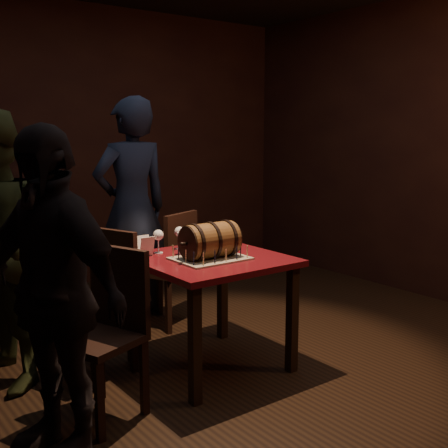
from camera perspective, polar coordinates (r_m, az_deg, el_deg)
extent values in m
plane|color=black|center=(3.93, -0.10, -13.94)|extent=(5.00, 5.00, 0.00)
cube|color=black|center=(5.81, -15.13, 7.54)|extent=(5.00, 0.04, 2.80)
cube|color=black|center=(5.49, 21.51, 7.11)|extent=(0.04, 5.00, 2.80)
cube|color=#4C0C14|center=(3.66, -1.40, -3.69)|extent=(0.90, 0.90, 0.04)
cube|color=black|center=(3.27, -2.98, -12.24)|extent=(0.06, 0.06, 0.71)
cube|color=black|center=(3.72, 6.94, -9.57)|extent=(0.06, 0.06, 0.71)
cube|color=black|center=(3.89, -9.30, -8.77)|extent=(0.06, 0.06, 0.71)
cube|color=black|center=(4.27, -0.17, -6.96)|extent=(0.06, 0.06, 0.71)
cube|color=gray|center=(3.59, -1.41, -3.52)|extent=(0.45, 0.35, 0.01)
cylinder|color=brown|center=(3.57, -1.42, -1.67)|extent=(0.34, 0.22, 0.22)
cylinder|color=black|center=(3.50, -3.08, -1.90)|extent=(0.02, 0.24, 0.24)
cylinder|color=black|center=(3.57, -1.42, -1.67)|extent=(0.02, 0.24, 0.24)
cylinder|color=black|center=(3.64, 0.18, -1.44)|extent=(0.02, 0.24, 0.24)
cylinder|color=black|center=(3.47, -3.74, -2.00)|extent=(0.01, 0.22, 0.22)
cylinder|color=black|center=(3.67, 0.77, -1.36)|extent=(0.01, 0.22, 0.22)
cylinder|color=black|center=(3.46, -4.03, -2.04)|extent=(0.04, 0.02, 0.02)
sphere|color=black|center=(3.45, -4.31, -2.08)|extent=(0.03, 0.03, 0.03)
cylinder|color=#E0C686|center=(3.38, -2.10, -3.55)|extent=(0.01, 0.01, 0.08)
cylinder|color=black|center=(3.37, -2.11, -2.81)|extent=(0.00, 0.00, 0.01)
cylinder|color=black|center=(3.43, -0.93, -3.36)|extent=(0.01, 0.01, 0.08)
cylinder|color=black|center=(3.42, -0.93, -2.63)|extent=(0.00, 0.00, 0.01)
cylinder|color=#E0C686|center=(3.48, 0.20, -3.17)|extent=(0.01, 0.01, 0.08)
cylinder|color=black|center=(3.47, 0.20, -2.45)|extent=(0.00, 0.00, 0.01)
cylinder|color=black|center=(3.53, 1.31, -2.99)|extent=(0.01, 0.01, 0.08)
cylinder|color=black|center=(3.52, 1.31, -2.28)|extent=(0.00, 0.00, 0.01)
cylinder|color=#E0C686|center=(3.58, 2.38, -2.81)|extent=(0.01, 0.01, 0.08)
cylinder|color=black|center=(3.57, 2.38, -2.11)|extent=(0.00, 0.00, 0.01)
cylinder|color=black|center=(3.65, 1.70, -2.59)|extent=(0.01, 0.01, 0.08)
cylinder|color=black|center=(3.64, 1.71, -1.90)|extent=(0.00, 0.00, 0.01)
cylinder|color=#E0C686|center=(3.71, 0.89, -2.37)|extent=(0.01, 0.01, 0.08)
cylinder|color=black|center=(3.70, 0.89, -1.69)|extent=(0.00, 0.00, 0.01)
cylinder|color=black|center=(3.78, 0.10, -2.16)|extent=(0.01, 0.01, 0.08)
cylinder|color=black|center=(3.77, 0.10, -1.49)|extent=(0.00, 0.00, 0.01)
cylinder|color=#E0C686|center=(3.79, -0.80, -2.14)|extent=(0.01, 0.01, 0.08)
cylinder|color=black|center=(3.78, -0.81, -1.47)|extent=(0.00, 0.00, 0.01)
cylinder|color=black|center=(3.74, -1.86, -2.29)|extent=(0.01, 0.01, 0.08)
cylinder|color=black|center=(3.73, -1.86, -1.61)|extent=(0.00, 0.00, 0.01)
cylinder|color=#E0C686|center=(3.69, -2.94, -2.45)|extent=(0.01, 0.01, 0.08)
cylinder|color=black|center=(3.68, -2.95, -1.77)|extent=(0.00, 0.00, 0.01)
cylinder|color=black|center=(3.64, -4.05, -2.61)|extent=(0.01, 0.01, 0.08)
cylinder|color=black|center=(3.64, -4.06, -1.92)|extent=(0.00, 0.00, 0.01)
cylinder|color=#E0C686|center=(3.60, -5.19, -2.78)|extent=(0.01, 0.01, 0.08)
cylinder|color=black|center=(3.59, -5.20, -2.08)|extent=(0.00, 0.00, 0.01)
cylinder|color=black|center=(3.53, -4.63, -3.01)|extent=(0.01, 0.01, 0.08)
cylinder|color=black|center=(3.52, -4.64, -2.30)|extent=(0.00, 0.00, 0.01)
cylinder|color=#E0C686|center=(3.46, -3.88, -3.26)|extent=(0.01, 0.01, 0.08)
cylinder|color=black|center=(3.45, -3.89, -2.53)|extent=(0.00, 0.00, 0.01)
cylinder|color=black|center=(3.39, -3.10, -3.51)|extent=(0.01, 0.01, 0.08)
cylinder|color=black|center=(3.38, -3.11, -2.77)|extent=(0.00, 0.00, 0.01)
cylinder|color=silver|center=(3.80, -6.66, -2.93)|extent=(0.06, 0.06, 0.01)
cylinder|color=silver|center=(3.79, -6.67, -2.23)|extent=(0.01, 0.01, 0.09)
sphere|color=silver|center=(3.77, -6.69, -1.12)|extent=(0.07, 0.07, 0.07)
sphere|color=#591114|center=(3.77, -6.69, -1.22)|extent=(0.05, 0.05, 0.05)
cylinder|color=silver|center=(3.90, -4.51, -2.55)|extent=(0.06, 0.06, 0.01)
cylinder|color=silver|center=(3.89, -4.52, -1.87)|extent=(0.01, 0.01, 0.09)
sphere|color=silver|center=(3.88, -4.53, -0.79)|extent=(0.07, 0.07, 0.07)
cylinder|color=silver|center=(3.94, -2.74, -2.42)|extent=(0.06, 0.06, 0.01)
cylinder|color=silver|center=(3.93, -2.74, -1.75)|extent=(0.01, 0.01, 0.09)
sphere|color=silver|center=(3.91, -2.75, -0.67)|extent=(0.07, 0.07, 0.07)
sphere|color=#BF594C|center=(3.91, -2.75, -0.77)|extent=(0.05, 0.05, 0.05)
cylinder|color=silver|center=(3.72, -4.20, -2.01)|extent=(0.07, 0.07, 0.15)
cylinder|color=#9E5414|center=(3.72, -4.19, -2.27)|extent=(0.06, 0.06, 0.11)
cylinder|color=white|center=(3.71, -4.21, -1.27)|extent=(0.06, 0.06, 0.02)
cube|color=black|center=(4.57, -6.18, -4.69)|extent=(0.52, 0.52, 0.04)
cube|color=black|center=(4.86, -6.55, -6.70)|extent=(0.04, 0.04, 0.43)
cube|color=black|center=(4.61, -9.12, -7.67)|extent=(0.04, 0.04, 0.43)
cube|color=black|center=(4.67, -3.19, -7.32)|extent=(0.04, 0.04, 0.43)
cube|color=black|center=(4.41, -5.67, -8.40)|extent=(0.04, 0.04, 0.43)
cube|color=black|center=(4.41, -4.37, -1.84)|extent=(0.38, 0.19, 0.46)
cube|color=black|center=(3.70, -13.03, -8.31)|extent=(0.51, 0.51, 0.04)
cube|color=black|center=(3.79, -16.61, -11.78)|extent=(0.04, 0.04, 0.43)
cube|color=black|center=(3.55, -12.98, -13.10)|extent=(0.04, 0.04, 0.43)
cube|color=black|center=(4.00, -12.83, -10.47)|extent=(0.04, 0.04, 0.43)
cube|color=black|center=(3.78, -9.18, -11.58)|extent=(0.04, 0.04, 0.43)
cube|color=black|center=(3.75, -11.19, -4.02)|extent=(0.17, 0.39, 0.46)
cube|color=black|center=(3.15, -12.65, -11.44)|extent=(0.51, 0.51, 0.04)
cube|color=black|center=(3.26, -16.88, -15.41)|extent=(0.04, 0.04, 0.43)
cube|color=black|center=(3.03, -12.52, -17.22)|extent=(0.04, 0.04, 0.43)
cube|color=black|center=(3.47, -12.47, -13.67)|extent=(0.04, 0.04, 0.43)
cube|color=black|center=(3.25, -8.10, -15.15)|extent=(0.04, 0.04, 0.43)
cube|color=black|center=(3.20, -10.50, -6.36)|extent=(0.18, 0.39, 0.46)
imported|color=#1A2034|center=(4.76, -9.36, 1.58)|extent=(0.68, 0.45, 1.84)
imported|color=black|center=(2.79, -17.17, -6.86)|extent=(0.66, 1.01, 1.60)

